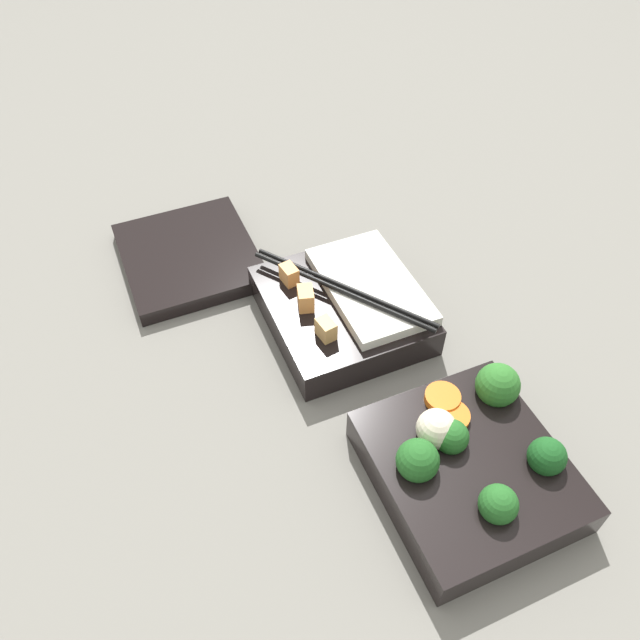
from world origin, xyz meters
TOP-DOWN VIEW (x-y plane):
  - ground_plane at (0.00, 0.00)m, footprint 3.00×3.00m
  - bento_tray_vegetable at (-0.10, -0.01)m, footprint 0.17×0.16m
  - bento_tray_rice at (0.11, 0.02)m, footprint 0.18×0.16m
  - bento_lid at (0.27, 0.15)m, footprint 0.17×0.15m

SIDE VIEW (x-z plane):
  - ground_plane at x=0.00m, z-range 0.00..0.00m
  - bento_lid at x=0.27m, z-range 0.00..0.02m
  - bento_tray_rice at x=0.11m, z-range -0.01..0.05m
  - bento_tray_vegetable at x=-0.10m, z-range -0.01..0.06m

